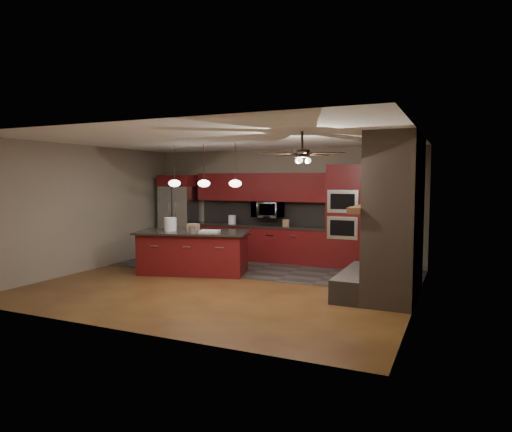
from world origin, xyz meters
The scene contains 22 objects.
ground centered at (0.00, 0.00, 0.00)m, with size 7.00×7.00×0.00m, color brown.
ceiling centered at (0.00, 0.00, 2.80)m, with size 7.00×6.00×0.02m, color white.
back_wall centered at (0.00, 3.00, 1.40)m, with size 7.00×0.02×2.80m, color gray.
right_wall centered at (3.50, 0.00, 1.40)m, with size 0.02×6.00×2.80m, color gray.
left_wall centered at (-3.50, 0.00, 1.40)m, with size 0.02×6.00×2.80m, color gray.
slate_tile_patch centered at (0.00, 1.80, 0.01)m, with size 7.00×2.40×0.01m, color #393633.
fireplace_column centered at (3.04, 0.40, 1.30)m, with size 1.30×2.10×2.80m.
back_cabinetry centered at (-0.48, 2.74, 0.89)m, with size 3.59×0.64×2.20m.
oven_tower centered at (1.70, 2.69, 1.19)m, with size 0.80×0.63×2.38m.
microwave centered at (-0.27, 2.75, 1.30)m, with size 0.73×0.41×0.50m, color silver.
refrigerator centered at (-2.81, 2.62, 1.08)m, with size 0.93×0.75×2.16m.
kitchen_island centered at (-1.16, 0.66, 0.46)m, with size 2.61×1.68×0.92m.
white_bucket centered at (-1.66, 0.53, 1.07)m, with size 0.27×0.27×0.29m, color silver.
paint_can centered at (-1.05, 0.46, 0.98)m, with size 0.18×0.18×0.12m, color #AAAAAF.
paint_tray centered at (-0.77, 0.71, 0.94)m, with size 0.40×0.28×0.04m, color silver.
cardboard_box centered at (-1.24, 0.81, 1.00)m, with size 0.24×0.17×0.15m, color #98694E.
counter_bucket centered at (-1.26, 2.70, 1.01)m, with size 0.20×0.20×0.22m, color white.
counter_box centered at (0.25, 2.65, 0.99)m, with size 0.16×0.12×0.17m, color #906A4A.
pendant_left centered at (-1.65, 0.70, 1.96)m, with size 0.26×0.26×0.92m.
pendant_center centered at (-0.90, 0.70, 1.96)m, with size 0.26×0.26×0.92m.
pendant_right centered at (-0.15, 0.70, 1.96)m, with size 0.26×0.26×0.92m.
ceiling_fan centered at (1.80, -0.80, 2.46)m, with size 1.27×1.33×0.41m.
Camera 1 is at (4.13, -7.75, 2.03)m, focal length 32.00 mm.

